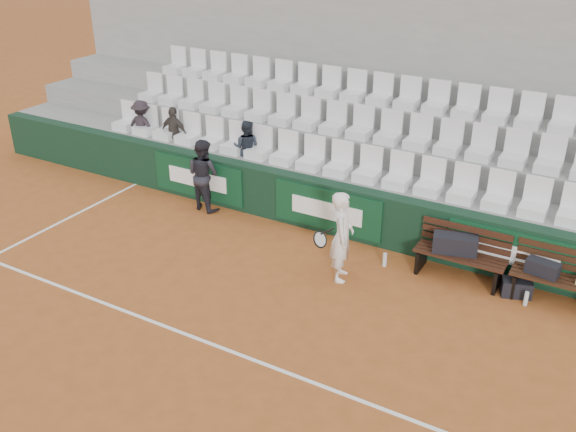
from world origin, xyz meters
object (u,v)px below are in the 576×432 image
object	(u,v)px
water_bottle_far	(526,299)
spectator_a	(140,107)
sports_bag_left	(455,244)
spectator_b	(173,113)
spectator_c	(246,127)
bench_left	(459,266)
ball_kid	(204,175)
sports_bag_right	(543,268)
sports_bag_ground	(516,288)
bench_right	(559,291)
water_bottle_near	(385,260)
tennis_player	(342,236)

from	to	relation	value
water_bottle_far	spectator_a	world-z (taller)	spectator_a
sports_bag_left	water_bottle_far	distance (m)	1.40
spectator_b	spectator_c	bearing A→B (deg)	178.73
bench_left	ball_kid	world-z (taller)	ball_kid
ball_kid	sports_bag_right	bearing A→B (deg)	-170.78
sports_bag_ground	ball_kid	distance (m)	6.32
bench_left	water_bottle_far	size ratio (longest dim) A/B	6.29
sports_bag_left	water_bottle_far	bearing A→B (deg)	-13.18
sports_bag_right	spectator_a	size ratio (longest dim) A/B	0.42
bench_left	spectator_a	world-z (taller)	spectator_a
water_bottle_far	spectator_b	bearing A→B (deg)	171.13
bench_right	spectator_b	distance (m)	8.47
bench_right	ball_kid	bearing A→B (deg)	179.42
spectator_b	spectator_c	size ratio (longest dim) A/B	1.00
sports_bag_right	water_bottle_far	distance (m)	0.54
sports_bag_ground	water_bottle_near	size ratio (longest dim) A/B	1.86
sports_bag_right	spectator_c	size ratio (longest dim) A/B	0.43
bench_left	water_bottle_near	xyz separation A→B (m)	(-1.22, -0.24, -0.10)
sports_bag_left	spectator_b	size ratio (longest dim) A/B	0.62
tennis_player	spectator_c	world-z (taller)	spectator_c
sports_bag_right	spectator_b	bearing A→B (deg)	173.26
bench_right	water_bottle_far	bearing A→B (deg)	-144.69
sports_bag_left	spectator_b	distance (m)	6.75
bench_left	sports_bag_right	size ratio (longest dim) A/B	3.01
bench_right	sports_bag_ground	world-z (taller)	bench_right
water_bottle_far	bench_right	bearing A→B (deg)	35.31
spectator_a	sports_bag_left	bearing A→B (deg)	167.92
water_bottle_near	spectator_a	world-z (taller)	spectator_a
sports_bag_right	sports_bag_ground	bearing A→B (deg)	-167.35
water_bottle_far	tennis_player	size ratio (longest dim) A/B	0.15
ball_kid	spectator_a	size ratio (longest dim) A/B	1.26
water_bottle_near	spectator_b	distance (m)	5.83
water_bottle_far	sports_bag_right	bearing A→B (deg)	66.77
bench_left	sports_bag_left	bearing A→B (deg)	163.10
sports_bag_ground	spectator_a	bearing A→B (deg)	173.26
sports_bag_left	spectator_c	xyz separation A→B (m)	(-4.72, 0.93, 0.98)
sports_bag_ground	water_bottle_far	size ratio (longest dim) A/B	1.94
sports_bag_right	ball_kid	xyz separation A→B (m)	(-6.61, 0.08, 0.18)
sports_bag_right	spectator_b	size ratio (longest dim) A/B	0.43
bench_left	spectator_b	bearing A→B (deg)	171.81
tennis_player	spectator_c	xyz separation A→B (m)	(-3.12, 1.93, 0.80)
bench_right	water_bottle_near	size ratio (longest dim) A/B	6.03
water_bottle_far	ball_kid	distance (m)	6.52
tennis_player	spectator_a	bearing A→B (deg)	161.92
bench_left	bench_right	size ratio (longest dim) A/B	1.00
sports_bag_ground	spectator_a	distance (m)	8.79
spectator_b	spectator_c	distance (m)	1.89
sports_bag_right	sports_bag_ground	world-z (taller)	sports_bag_right
bench_left	tennis_player	size ratio (longest dim) A/B	0.96
water_bottle_near	spectator_b	xyz separation A→B (m)	(-5.51, 1.21, 1.46)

